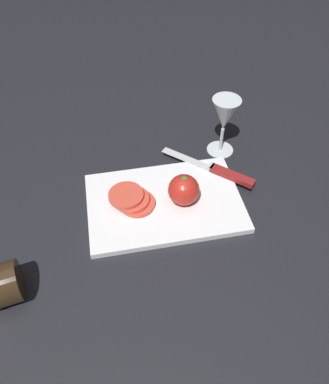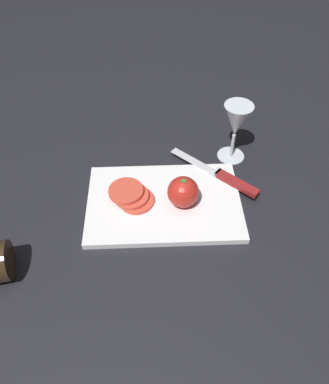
{
  "view_description": "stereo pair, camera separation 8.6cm",
  "coord_description": "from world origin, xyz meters",
  "views": [
    {
      "loc": [
        -0.09,
        -0.58,
        0.68
      ],
      "look_at": [
        0.02,
        -0.01,
        0.05
      ],
      "focal_mm": 35.0,
      "sensor_mm": 36.0,
      "label": 1
    },
    {
      "loc": [
        -0.0,
        -0.59,
        0.68
      ],
      "look_at": [
        0.02,
        -0.01,
        0.05
      ],
      "focal_mm": 35.0,
      "sensor_mm": 36.0,
      "label": 2
    }
  ],
  "objects": [
    {
      "name": "ground_plane",
      "position": [
        0.0,
        0.0,
        0.0
      ],
      "size": [
        3.0,
        3.0,
        0.0
      ],
      "primitive_type": "plane",
      "color": "black"
    },
    {
      "name": "tomato_slice_stack_near",
      "position": [
        -0.05,
        -0.01,
        0.03
      ],
      "size": [
        0.11,
        0.09,
        0.03
      ],
      "color": "#DB4C38",
      "rests_on": "cutting_board"
    },
    {
      "name": "wine_glass",
      "position": [
        0.21,
        0.15,
        0.11
      ],
      "size": [
        0.07,
        0.07,
        0.16
      ],
      "color": "silver",
      "rests_on": "ground_plane"
    },
    {
      "name": "whole_tomato",
      "position": [
        0.07,
        -0.02,
        0.05
      ],
      "size": [
        0.07,
        0.07,
        0.07
      ],
      "color": "red",
      "rests_on": "cutting_board"
    },
    {
      "name": "knife",
      "position": [
        0.19,
        0.05,
        0.02
      ],
      "size": [
        0.21,
        0.19,
        0.01
      ],
      "rotation": [
        0.0,
        0.0,
        2.4
      ],
      "color": "silver",
      "rests_on": "cutting_board"
    },
    {
      "name": "cutting_board",
      "position": [
        0.02,
        -0.01,
        0.01
      ],
      "size": [
        0.36,
        0.24,
        0.02
      ],
      "color": "white",
      "rests_on": "ground_plane"
    }
  ]
}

